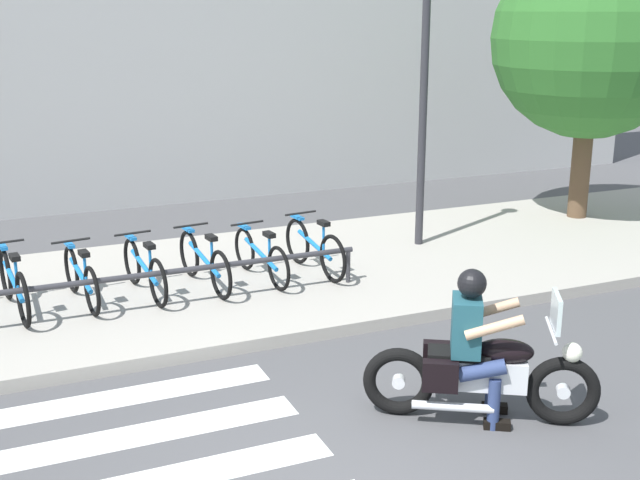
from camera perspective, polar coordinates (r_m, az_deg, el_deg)
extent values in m
cube|color=#A8A399|center=(11.01, -9.73, -3.36)|extent=(24.00, 4.40, 0.15)
cube|color=white|center=(6.98, -10.70, -16.09)|extent=(2.80, 0.40, 0.01)
cube|color=white|center=(7.66, -12.08, -13.07)|extent=(2.80, 0.40, 0.01)
cube|color=white|center=(8.36, -13.21, -10.55)|extent=(2.80, 0.40, 0.01)
torus|color=black|center=(7.82, 16.60, -10.07)|extent=(0.63, 0.44, 0.66)
cylinder|color=silver|center=(7.82, 16.60, -10.07)|extent=(0.15, 0.15, 0.12)
torus|color=black|center=(7.72, 5.51, -9.80)|extent=(0.63, 0.44, 0.66)
cylinder|color=silver|center=(7.72, 5.51, -9.80)|extent=(0.15, 0.15, 0.12)
cube|color=silver|center=(7.67, 11.14, -9.04)|extent=(0.84, 0.66, 0.28)
ellipsoid|color=black|center=(7.60, 12.78, -7.57)|extent=(0.59, 0.51, 0.22)
cube|color=black|center=(7.60, 9.66, -7.97)|extent=(0.62, 0.53, 0.10)
cube|color=black|center=(7.84, 8.37, -8.02)|extent=(0.34, 0.27, 0.28)
cube|color=black|center=(7.44, 8.39, -9.39)|extent=(0.34, 0.27, 0.28)
cylinder|color=silver|center=(7.56, 15.83, -6.09)|extent=(0.34, 0.55, 0.03)
sphere|color=white|center=(7.67, 17.20, -7.50)|extent=(0.18, 0.18, 0.18)
cube|color=silver|center=(7.51, 16.16, -4.82)|extent=(0.24, 0.36, 0.32)
cylinder|color=silver|center=(7.62, 9.23, -11.42)|extent=(0.67, 0.45, 0.08)
cube|color=#1E4C59|center=(7.49, 10.18, -5.88)|extent=(0.43, 0.48, 0.52)
sphere|color=black|center=(7.35, 10.56, -2.99)|extent=(0.26, 0.26, 0.26)
cylinder|color=tan|center=(7.68, 11.86, -4.78)|extent=(0.49, 0.34, 0.26)
cylinder|color=tan|center=(7.27, 12.09, -6.00)|extent=(0.49, 0.34, 0.26)
cylinder|color=navy|center=(7.78, 11.12, -7.94)|extent=(0.45, 0.35, 0.24)
cylinder|color=navy|center=(7.92, 11.87, -10.09)|extent=(0.11, 0.11, 0.48)
cube|color=black|center=(8.02, 12.08, -11.39)|extent=(0.26, 0.21, 0.08)
cylinder|color=navy|center=(7.49, 11.25, -8.93)|extent=(0.45, 0.35, 0.24)
cylinder|color=navy|center=(7.64, 12.03, -11.14)|extent=(0.11, 0.11, 0.48)
cube|color=black|center=(7.73, 12.25, -12.47)|extent=(0.26, 0.21, 0.08)
torus|color=black|center=(10.88, -21.09, -2.21)|extent=(0.13, 0.65, 0.65)
torus|color=black|center=(9.85, -20.01, -3.95)|extent=(0.13, 0.65, 0.65)
cylinder|color=blue|center=(10.34, -20.61, -2.69)|extent=(0.18, 0.97, 0.26)
cylinder|color=blue|center=(10.04, -20.43, -2.22)|extent=(0.04, 0.04, 0.40)
cube|color=black|center=(9.98, -20.54, -1.13)|extent=(0.12, 0.21, 0.06)
cylinder|color=black|center=(10.66, -21.22, -0.16)|extent=(0.48, 0.09, 0.03)
cube|color=blue|center=(10.78, -21.27, -0.43)|extent=(0.11, 0.29, 0.04)
torus|color=black|center=(10.87, -16.95, -1.97)|extent=(0.12, 0.61, 0.61)
torus|color=black|center=(9.98, -15.62, -3.46)|extent=(0.12, 0.61, 0.61)
cylinder|color=blue|center=(10.40, -16.34, -2.36)|extent=(0.16, 0.86, 0.24)
cylinder|color=blue|center=(10.13, -16.07, -1.91)|extent=(0.04, 0.04, 0.37)
cube|color=black|center=(10.08, -16.15, -0.91)|extent=(0.12, 0.21, 0.06)
cylinder|color=black|center=(10.67, -17.00, -0.05)|extent=(0.48, 0.09, 0.03)
cube|color=blue|center=(10.78, -17.09, -0.30)|extent=(0.11, 0.29, 0.04)
torus|color=black|center=(10.99, -12.97, -1.46)|extent=(0.12, 0.62, 0.61)
torus|color=black|center=(10.07, -11.23, -2.96)|extent=(0.12, 0.62, 0.61)
cylinder|color=blue|center=(10.51, -12.16, -1.85)|extent=(0.17, 0.90, 0.25)
cylinder|color=blue|center=(10.23, -11.76, -1.40)|extent=(0.04, 0.04, 0.38)
cube|color=black|center=(10.18, -11.82, -0.39)|extent=(0.12, 0.21, 0.06)
cylinder|color=black|center=(10.78, -12.94, 0.47)|extent=(0.48, 0.09, 0.03)
cube|color=blue|center=(10.90, -13.08, 0.21)|extent=(0.11, 0.29, 0.04)
torus|color=black|center=(11.16, -9.11, -0.93)|extent=(0.13, 0.63, 0.63)
torus|color=black|center=(10.22, -6.93, -2.44)|extent=(0.13, 0.63, 0.63)
cylinder|color=blue|center=(10.67, -8.08, -1.32)|extent=(0.17, 0.95, 0.26)
cylinder|color=blue|center=(10.39, -7.56, -0.86)|extent=(0.04, 0.04, 0.38)
cube|color=black|center=(10.33, -7.60, 0.16)|extent=(0.12, 0.21, 0.06)
cylinder|color=black|center=(10.95, -9.00, 1.01)|extent=(0.48, 0.09, 0.03)
cube|color=blue|center=(11.07, -9.19, 0.76)|extent=(0.11, 0.29, 0.04)
torus|color=black|center=(11.35, -5.28, -0.62)|extent=(0.12, 0.59, 0.59)
torus|color=black|center=(10.47, -2.90, -2.00)|extent=(0.12, 0.59, 0.59)
cylinder|color=blue|center=(10.89, -4.15, -0.98)|extent=(0.17, 0.92, 0.25)
cylinder|color=blue|center=(10.63, -3.55, -0.55)|extent=(0.04, 0.04, 0.36)
cube|color=black|center=(10.58, -3.57, 0.38)|extent=(0.12, 0.21, 0.06)
cylinder|color=black|center=(11.16, -5.11, 1.18)|extent=(0.48, 0.09, 0.03)
cube|color=blue|center=(11.27, -5.32, 0.95)|extent=(0.11, 0.29, 0.04)
torus|color=black|center=(11.57, -1.58, -0.07)|extent=(0.13, 0.65, 0.65)
torus|color=black|center=(10.76, 0.91, -1.31)|extent=(0.13, 0.65, 0.65)
cylinder|color=blue|center=(11.15, -0.38, -0.34)|extent=(0.16, 0.87, 0.24)
cylinder|color=blue|center=(10.90, 0.25, 0.18)|extent=(0.04, 0.04, 0.40)
cube|color=black|center=(10.85, 0.25, 1.19)|extent=(0.12, 0.21, 0.06)
cylinder|color=black|center=(11.38, -1.36, 1.89)|extent=(0.48, 0.09, 0.03)
cube|color=blue|center=(11.48, -1.59, 1.61)|extent=(0.11, 0.29, 0.04)
cylinder|color=#333338|center=(9.97, -11.55, -2.34)|extent=(5.25, 0.07, 0.07)
cylinder|color=#333338|center=(10.81, 1.97, -1.82)|extent=(0.06, 0.06, 0.45)
cylinder|color=#2D2D33|center=(12.32, 7.20, 8.77)|extent=(0.12, 0.12, 4.32)
cylinder|color=brown|center=(14.79, 17.73, 4.82)|extent=(0.33, 0.33, 2.02)
sphere|color=#2D6B28|center=(14.56, 18.46, 13.21)|extent=(3.31, 3.31, 3.31)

